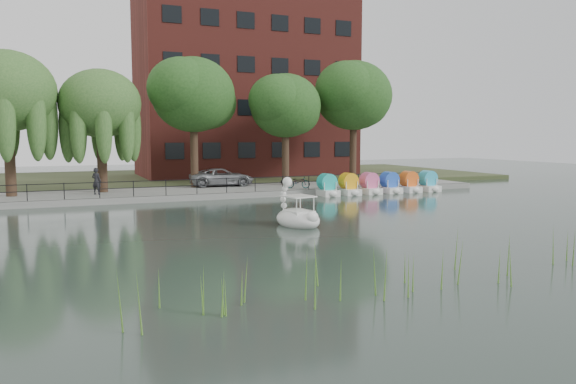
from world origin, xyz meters
TOP-DOWN VIEW (x-y plane):
  - ground_plane at (0.00, 0.00)m, footprint 120.00×120.00m
  - promenade at (0.00, 16.00)m, footprint 40.00×6.00m
  - kerb at (0.00, 13.05)m, footprint 40.00×0.25m
  - land_strip at (0.00, 30.00)m, footprint 60.00×22.00m
  - railing at (0.00, 13.25)m, footprint 32.00×0.05m
  - apartment_building at (7.00, 29.97)m, footprint 20.00×10.07m
  - willow_left at (-13.00, 16.50)m, footprint 5.88×5.88m
  - willow_mid at (-7.50, 17.00)m, footprint 5.32×5.32m
  - broadleaf_center at (-1.00, 18.00)m, footprint 6.00×6.00m
  - broadleaf_right at (6.00, 17.50)m, footprint 5.40×5.40m
  - broadleaf_far at (12.50, 18.50)m, footprint 6.30×6.30m
  - minivan at (1.09, 18.06)m, footprint 2.78×5.59m
  - bicycle at (5.64, 14.34)m, footprint 1.33×1.80m
  - pedestrian at (-8.01, 15.45)m, footprint 0.86×0.83m
  - swan_boat at (-0.16, 1.34)m, footprint 2.13×2.90m
  - pedal_boat_row at (11.22, 12.30)m, footprint 9.65×1.70m
  - reed_bank at (2.00, -9.50)m, footprint 24.00×2.40m

SIDE VIEW (x-z plane):
  - ground_plane at x=0.00m, z-range 0.00..0.00m
  - land_strip at x=0.00m, z-range 0.00..0.36m
  - promenade at x=0.00m, z-range 0.00..0.40m
  - kerb at x=0.00m, z-range 0.00..0.40m
  - swan_boat at x=-0.16m, z-range -0.63..1.60m
  - reed_bank at x=2.00m, z-range 0.00..1.20m
  - pedal_boat_row at x=11.22m, z-range -0.09..1.31m
  - bicycle at x=5.64m, z-range 0.40..1.40m
  - railing at x=0.00m, z-range 0.65..1.65m
  - minivan at x=1.09m, z-range 0.40..1.92m
  - pedestrian at x=-8.01m, z-range 0.40..2.38m
  - willow_mid at x=-7.50m, z-range 2.17..10.32m
  - broadleaf_right at x=6.00m, z-range 2.22..10.55m
  - willow_left at x=-13.00m, z-range 2.37..11.38m
  - broadleaf_center at x=-1.00m, z-range 2.44..11.69m
  - broadleaf_far at x=12.50m, z-range 2.54..12.25m
  - apartment_building at x=7.00m, z-range 0.36..18.36m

